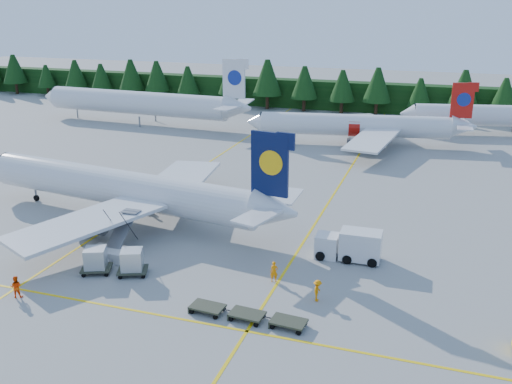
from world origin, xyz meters
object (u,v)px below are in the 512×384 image
(airliner_navy, at_px, (114,187))
(service_truck, at_px, (349,245))
(airliner_red, at_px, (350,125))
(airstairs, at_px, (113,250))

(airliner_navy, relative_size, service_truck, 6.53)
(airliner_navy, relative_size, airliner_red, 1.09)
(airstairs, xyz_separation_m, service_truck, (20.30, 6.56, 0.64))
(airliner_navy, relative_size, airstairs, 7.28)
(airliner_navy, bearing_deg, airstairs, -51.57)
(airliner_navy, distance_m, service_truck, 25.92)
(airliner_red, bearing_deg, service_truck, -90.07)
(airstairs, bearing_deg, airliner_red, 76.48)
(airstairs, bearing_deg, airliner_navy, 121.64)
(airliner_navy, xyz_separation_m, service_truck, (25.71, -2.62, -1.97))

